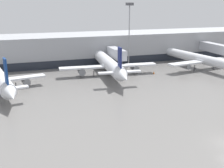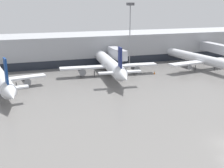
{
  "view_description": "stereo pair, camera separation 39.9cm",
  "coord_description": "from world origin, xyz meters",
  "px_view_note": "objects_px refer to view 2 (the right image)",
  "views": [
    {
      "loc": [
        -26.57,
        -27.86,
        18.76
      ],
      "look_at": [
        -9.12,
        23.53,
        3.0
      ],
      "focal_mm": 45.0,
      "sensor_mm": 36.0,
      "label": 1
    },
    {
      "loc": [
        -26.19,
        -27.99,
        18.76
      ],
      "look_at": [
        -9.12,
        23.53,
        3.0
      ],
      "focal_mm": 45.0,
      "sensor_mm": 36.0,
      "label": 2
    }
  ],
  "objects_px": {
    "traffic_cone_2": "(154,73)",
    "parked_jet_3": "(0,78)",
    "parked_jet_1": "(204,60)",
    "parked_jet_0": "(109,64)",
    "apron_light_mast_3": "(130,17)"
  },
  "relations": [
    {
      "from": "parked_jet_3",
      "to": "traffic_cone_2",
      "type": "relative_size",
      "value": 49.35
    },
    {
      "from": "parked_jet_1",
      "to": "traffic_cone_2",
      "type": "relative_size",
      "value": 57.22
    },
    {
      "from": "parked_jet_0",
      "to": "apron_light_mast_3",
      "type": "relative_size",
      "value": 1.81
    },
    {
      "from": "parked_jet_1",
      "to": "parked_jet_3",
      "type": "xyz_separation_m",
      "value": [
        -54.83,
        -2.34,
        -0.27
      ]
    },
    {
      "from": "apron_light_mast_3",
      "to": "traffic_cone_2",
      "type": "bearing_deg",
      "value": -72.06
    },
    {
      "from": "parked_jet_3",
      "to": "apron_light_mast_3",
      "type": "bearing_deg",
      "value": -80.92
    },
    {
      "from": "parked_jet_1",
      "to": "parked_jet_0",
      "type": "bearing_deg",
      "value": 75.6
    },
    {
      "from": "traffic_cone_2",
      "to": "apron_light_mast_3",
      "type": "relative_size",
      "value": 0.03
    },
    {
      "from": "parked_jet_0",
      "to": "traffic_cone_2",
      "type": "bearing_deg",
      "value": -97.21
    },
    {
      "from": "parked_jet_0",
      "to": "traffic_cone_2",
      "type": "relative_size",
      "value": 52.06
    },
    {
      "from": "parked_jet_0",
      "to": "parked_jet_3",
      "type": "height_order",
      "value": "parked_jet_0"
    },
    {
      "from": "parked_jet_1",
      "to": "apron_light_mast_3",
      "type": "height_order",
      "value": "apron_light_mast_3"
    },
    {
      "from": "traffic_cone_2",
      "to": "parked_jet_3",
      "type": "bearing_deg",
      "value": -176.36
    },
    {
      "from": "apron_light_mast_3",
      "to": "parked_jet_0",
      "type": "bearing_deg",
      "value": -139.12
    },
    {
      "from": "traffic_cone_2",
      "to": "parked_jet_0",
      "type": "bearing_deg",
      "value": 167.8
    }
  ]
}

